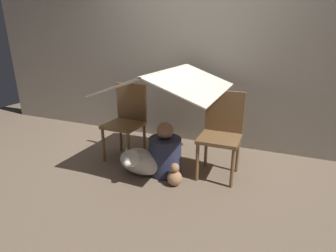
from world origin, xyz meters
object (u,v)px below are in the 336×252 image
at_px(chair_left, 127,118).
at_px(dog, 140,161).
at_px(person_front, 165,154).
at_px(chair_right, 221,131).

relative_size(chair_left, dog, 1.77).
bearing_deg(dog, person_front, 31.98).
height_order(person_front, dog, person_front).
relative_size(chair_left, person_front, 1.52).
bearing_deg(chair_left, chair_right, 2.26).
relative_size(chair_left, chair_right, 1.00).
height_order(chair_right, person_front, chair_right).
xyz_separation_m(chair_right, dog, (-0.78, -0.39, -0.33)).
height_order(chair_left, dog, chair_left).
distance_m(chair_right, person_front, 0.65).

